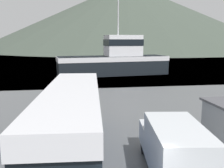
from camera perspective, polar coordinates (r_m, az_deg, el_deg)
name	(u,v)px	position (r m, az deg, el deg)	size (l,w,h in m)	color
water_surface	(77,50)	(148.59, -7.99, 7.74)	(240.00, 240.00, 0.00)	slate
hill_backdrop	(127,16)	(172.02, 3.43, 15.19)	(185.61, 185.61, 42.51)	#3D473D
tour_bus	(72,120)	(11.75, -9.07, -8.21)	(3.19, 11.12, 3.35)	#194799
delivery_van	(173,147)	(10.78, 13.76, -13.81)	(2.66, 5.73, 2.31)	silver
fishing_boat	(115,60)	(40.79, 0.64, 5.52)	(18.32, 7.47, 12.08)	black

